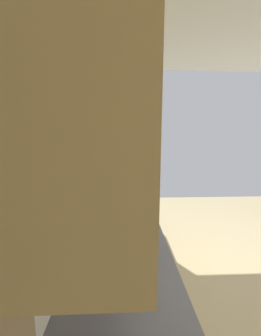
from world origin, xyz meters
TOP-DOWN VIEW (x-y plane):
  - ground_plane at (0.00, 0.00)m, footprint 6.48×6.48m
  - wall_back at (0.00, 1.67)m, footprint 4.17×0.12m
  - counter_run at (-0.44, 1.32)m, footprint 3.17×0.62m
  - upper_cabinets at (-0.44, 1.45)m, footprint 2.35×0.33m
  - oven_range at (1.48, 1.31)m, footprint 0.67×0.63m
  - microwave at (0.69, 1.34)m, footprint 0.47×0.38m
  - bowl at (-0.10, 1.23)m, footprint 0.13×0.13m
  - kettle at (-0.38, 1.23)m, footprint 0.16×0.12m

SIDE VIEW (x-z plane):
  - ground_plane at x=0.00m, z-range 0.00..0.00m
  - counter_run at x=-0.44m, z-range 0.00..0.90m
  - oven_range at x=1.48m, z-range -0.07..1.01m
  - bowl at x=-0.10m, z-range 0.91..0.95m
  - kettle at x=-0.38m, z-range 0.89..1.08m
  - microwave at x=0.69m, z-range 0.90..1.23m
  - wall_back at x=0.00m, z-range 0.00..2.78m
  - upper_cabinets at x=-0.44m, z-range 1.47..2.17m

